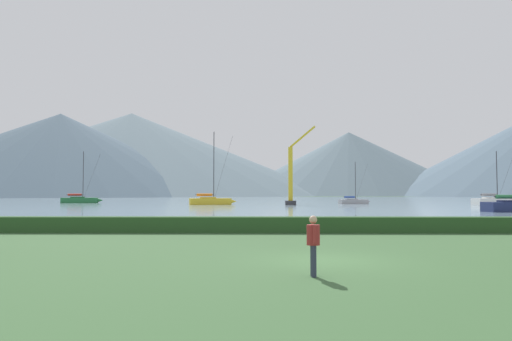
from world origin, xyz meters
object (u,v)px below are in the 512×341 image
sailboat_slip_0 (354,201)px  person_seated_viewer (313,241)px  sailboat_slip_1 (80,200)px  dock_crane (291,180)px  sailboat_slip_4 (211,201)px  sailboat_slip_2 (495,201)px

sailboat_slip_0 → person_seated_viewer: size_ratio=5.28×
sailboat_slip_1 → dock_crane: size_ratio=0.77×
sailboat_slip_4 → person_seated_viewer: sailboat_slip_4 is taller
sailboat_slip_1 → sailboat_slip_2: 85.94m
sailboat_slip_2 → dock_crane: bearing=167.4°
sailboat_slip_4 → sailboat_slip_0: bearing=-0.9°
sailboat_slip_2 → dock_crane: 38.12m
sailboat_slip_1 → sailboat_slip_4: sailboat_slip_4 is taller
sailboat_slip_0 → sailboat_slip_4: 29.56m
sailboat_slip_1 → sailboat_slip_2: (84.30, -16.73, 0.01)m
sailboat_slip_2 → dock_crane: (-37.89, 1.16, 4.02)m
sailboat_slip_2 → sailboat_slip_1: bearing=157.9°
sailboat_slip_2 → dock_crane: size_ratio=0.67×
sailboat_slip_0 → dock_crane: dock_crane is taller
sailboat_slip_1 → person_seated_viewer: bearing=-77.8°
sailboat_slip_0 → person_seated_viewer: bearing=-113.4°
sailboat_slip_4 → person_seated_viewer: 77.67m
sailboat_slip_1 → sailboat_slip_2: sailboat_slip_1 is taller
dock_crane → sailboat_slip_4: bearing=175.8°
sailboat_slip_0 → person_seated_viewer: 85.31m
person_seated_viewer → dock_crane: bearing=84.8°
sailboat_slip_2 → person_seated_viewer: 85.74m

